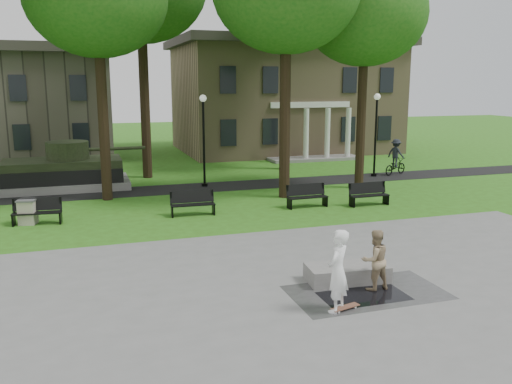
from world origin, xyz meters
TOP-DOWN VIEW (x-y plane):
  - ground at (0.00, 0.00)m, footprint 120.00×120.00m
  - plaza at (0.00, -5.00)m, footprint 22.00×16.00m
  - footpath at (0.00, 12.00)m, footprint 44.00×2.60m
  - building_right at (10.00, 26.00)m, footprint 17.00×12.00m
  - tree_3 at (8.00, 9.50)m, footprint 6.00×6.00m
  - tree_5 at (6.50, 16.50)m, footprint 6.40×6.40m
  - lamp_mid at (0.50, 12.30)m, footprint 0.36×0.36m
  - lamp_right at (10.50, 12.30)m, footprint 0.36×0.36m
  - tank_monument at (-6.46, 14.00)m, footprint 7.45×3.40m
  - puddle at (1.08, -3.53)m, footprint 2.20×1.20m
  - concrete_block at (1.17, -2.43)m, footprint 2.29×1.21m
  - skateboard at (0.25, -4.14)m, footprint 0.81×0.39m
  - skateboarder at (0.02, -4.14)m, footprint 0.86×0.84m
  - friend_watching at (1.57, -3.18)m, footprint 0.83×0.67m
  - cyclist at (11.98, 12.44)m, footprint 1.99×1.37m
  - park_bench_0 at (-7.28, 6.77)m, footprint 1.84×0.71m
  - park_bench_1 at (-1.34, 6.34)m, footprint 1.82×0.61m
  - park_bench_2 at (3.69, 6.26)m, footprint 1.81×0.57m
  - park_bench_3 at (6.43, 5.75)m, footprint 1.81×0.55m
  - trash_bin at (-7.62, 6.88)m, footprint 0.79×0.79m

SIDE VIEW (x-z plane):
  - ground at x=0.00m, z-range 0.00..0.00m
  - footpath at x=0.00m, z-range 0.00..0.01m
  - plaza at x=0.00m, z-range 0.00..0.02m
  - puddle at x=1.08m, z-range 0.02..0.02m
  - skateboard at x=0.25m, z-range 0.02..0.09m
  - concrete_block at x=1.17m, z-range 0.02..0.47m
  - trash_bin at x=-7.62m, z-range 0.01..0.97m
  - park_bench_0 at x=-7.28m, z-range 0.02..1.02m
  - park_bench_1 at x=-1.34m, z-range 0.02..1.02m
  - park_bench_2 at x=3.69m, z-range 0.02..1.02m
  - park_bench_3 at x=6.43m, z-range 0.02..1.02m
  - friend_watching at x=1.57m, z-range 0.02..1.63m
  - tank_monument at x=-6.46m, z-range -0.34..2.06m
  - cyclist at x=11.98m, z-range -0.19..1.91m
  - skateboarder at x=0.02m, z-range 0.02..2.02m
  - lamp_mid at x=0.50m, z-range 0.43..5.16m
  - lamp_right at x=10.50m, z-range 0.43..5.16m
  - building_right at x=10.00m, z-range 0.04..8.64m
  - tree_3 at x=8.00m, z-range 3.00..14.19m
  - tree_5 at x=6.50m, z-range 3.45..15.89m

